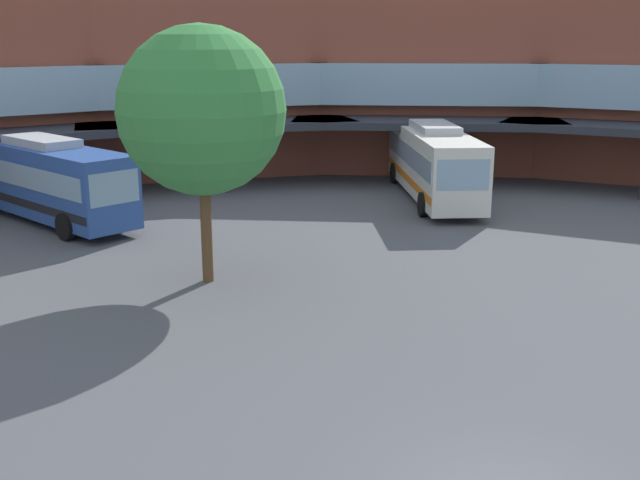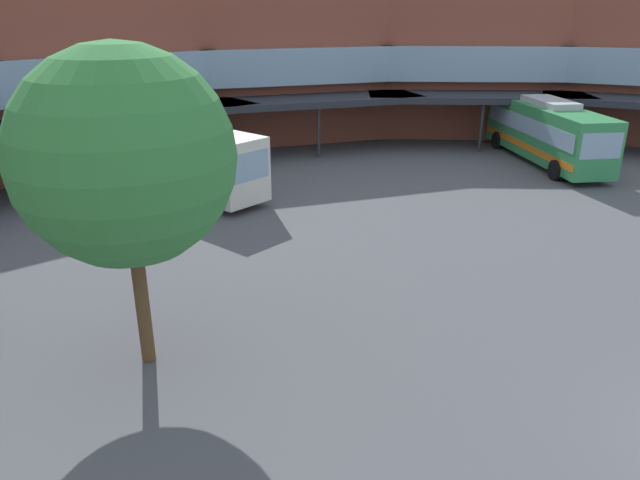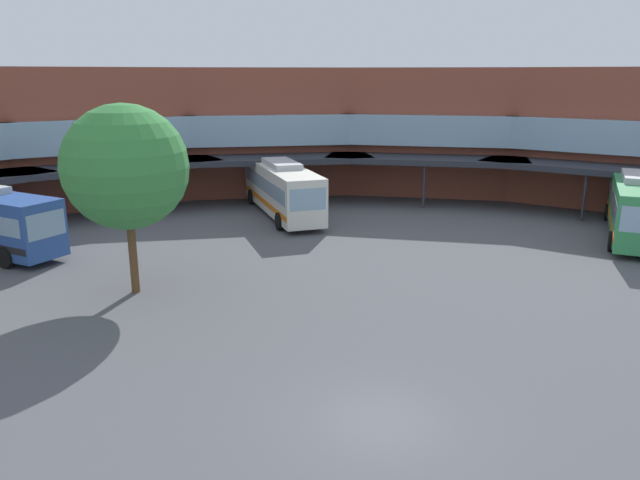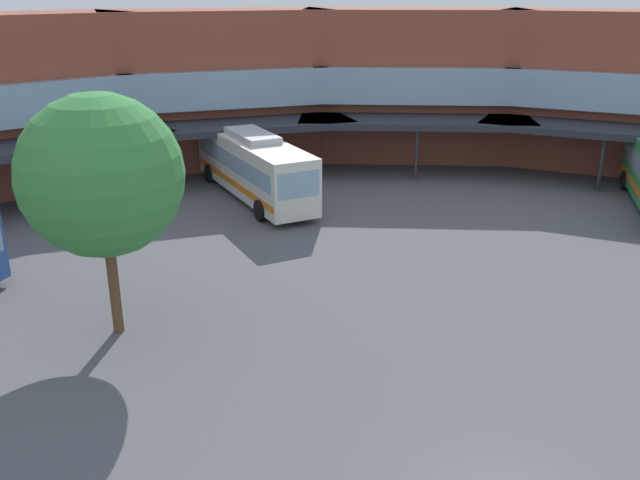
% 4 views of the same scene
% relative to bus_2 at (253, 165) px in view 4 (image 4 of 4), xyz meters
% --- Properties ---
extents(station_building, '(77.12, 38.22, 9.75)m').
position_rel_bus_2_xyz_m(station_building, '(-4.96, -2.11, 3.03)').
color(station_building, brown).
rests_on(station_building, ground).
extents(bus_2, '(3.15, 11.91, 3.68)m').
position_rel_bus_2_xyz_m(bus_2, '(0.00, 0.00, 0.00)').
color(bus_2, silver).
rests_on(bus_2, ground).
extents(plaza_tree, '(5.28, 5.28, 8.19)m').
position_rel_bus_2_xyz_m(plaza_tree, '(-10.54, -12.34, 3.67)').
color(plaza_tree, brown).
rests_on(plaza_tree, ground).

